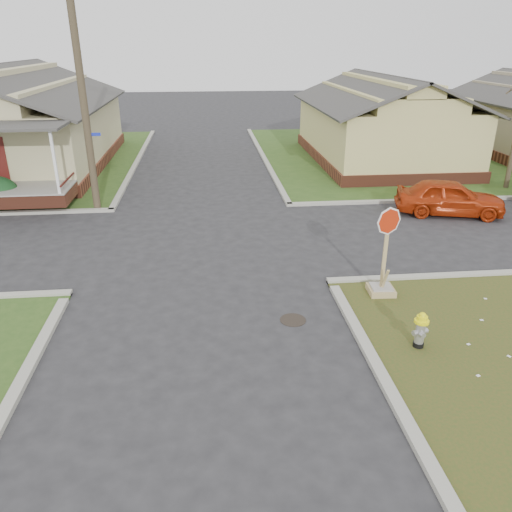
{
  "coord_description": "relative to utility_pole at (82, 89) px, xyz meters",
  "views": [
    {
      "loc": [
        0.23,
        -10.92,
        6.29
      ],
      "look_at": [
        1.44,
        1.0,
        1.1
      ],
      "focal_mm": 35.0,
      "sensor_mm": 36.0,
      "label": 1
    }
  ],
  "objects": [
    {
      "name": "side_house_yellow",
      "position": [
        14.2,
        7.6,
        -2.47
      ],
      "size": [
        7.6,
        11.6,
        4.7
      ],
      "color": "brown",
      "rests_on": "ground"
    },
    {
      "name": "utility_pole",
      "position": [
        0.0,
        0.0,
        0.0
      ],
      "size": [
        1.8,
        0.28,
        9.0
      ],
      "color": "#3E3123",
      "rests_on": "ground"
    },
    {
      "name": "manhole",
      "position": [
        6.4,
        -9.4,
        -4.66
      ],
      "size": [
        0.64,
        0.64,
        0.01
      ],
      "primitive_type": "cylinder",
      "color": "black",
      "rests_on": "ground"
    },
    {
      "name": "stop_sign",
      "position": [
        8.97,
        -8.32,
        -4.09
      ],
      "size": [
        0.69,
        0.67,
        2.42
      ],
      "rotation": [
        0.0,
        0.0,
        -0.05
      ],
      "color": "tan",
      "rests_on": "ground"
    },
    {
      "name": "curbs",
      "position": [
        4.2,
        -3.9,
        -4.66
      ],
      "size": [
        80.0,
        40.0,
        0.12
      ],
      "primitive_type": null,
      "color": "#A6A496",
      "rests_on": "ground"
    },
    {
      "name": "fire_hydrant",
      "position": [
        8.96,
        -10.88,
        -4.14
      ],
      "size": [
        0.32,
        0.32,
        0.86
      ],
      "rotation": [
        0.0,
        0.0,
        0.26
      ],
      "color": "black",
      "rests_on": "ground"
    },
    {
      "name": "corner_house",
      "position": [
        -5.8,
        7.78,
        -2.38
      ],
      "size": [
        10.1,
        15.5,
        5.3
      ],
      "color": "brown",
      "rests_on": "ground"
    },
    {
      "name": "red_sedan",
      "position": [
        13.82,
        -2.01,
        -3.97
      ],
      "size": [
        4.35,
        2.64,
        1.38
      ],
      "primitive_type": "imported",
      "rotation": [
        0.0,
        0.0,
        1.31
      ],
      "color": "#B02E0C",
      "rests_on": "ground"
    },
    {
      "name": "ground",
      "position": [
        4.2,
        -8.9,
        -4.66
      ],
      "size": [
        120.0,
        120.0,
        0.0
      ],
      "primitive_type": "plane",
      "color": "#262528",
      "rests_on": "ground"
    }
  ]
}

